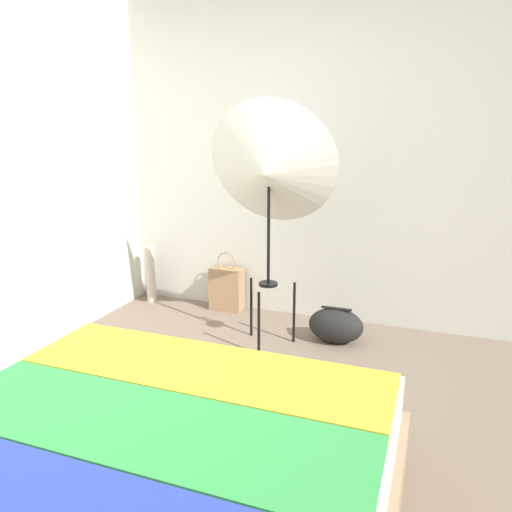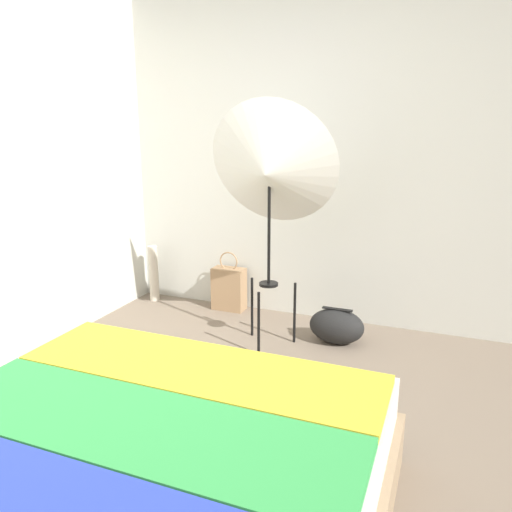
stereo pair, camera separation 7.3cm
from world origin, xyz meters
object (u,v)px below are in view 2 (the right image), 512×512
at_px(photo_umbrella, 269,170).
at_px(tote_bag, 229,288).
at_px(duffel_bag, 337,326).
at_px(paper_roll, 154,273).

xyz_separation_m(photo_umbrella, tote_bag, (-0.57, 0.55, -1.08)).
xyz_separation_m(duffel_bag, paper_roll, (-1.77, 0.31, 0.13)).
relative_size(duffel_bag, paper_roll, 0.79).
distance_m(tote_bag, paper_roll, 0.74).
bearing_deg(paper_roll, tote_bag, 3.11).
bearing_deg(duffel_bag, paper_roll, 170.11).
relative_size(photo_umbrella, duffel_bag, 4.30).
height_order(tote_bag, paper_roll, tote_bag).
distance_m(photo_umbrella, duffel_bag, 1.25).
relative_size(tote_bag, paper_roll, 1.01).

